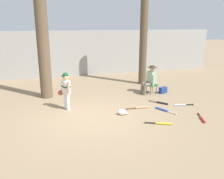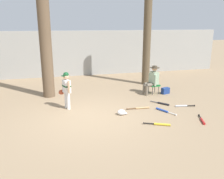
{
  "view_description": "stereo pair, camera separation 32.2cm",
  "coord_description": "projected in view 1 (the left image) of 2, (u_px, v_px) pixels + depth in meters",
  "views": [
    {
      "loc": [
        -1.43,
        -6.9,
        2.9
      ],
      "look_at": [
        0.81,
        0.48,
        0.75
      ],
      "focal_mm": 38.31,
      "sensor_mm": 36.0,
      "label": 1
    },
    {
      "loc": [
        -1.12,
        -6.99,
        2.9
      ],
      "look_at": [
        0.81,
        0.48,
        0.75
      ],
      "focal_mm": 38.31,
      "sensor_mm": 36.0,
      "label": 2
    }
  ],
  "objects": [
    {
      "name": "bat_black_composite",
      "position": [
        161.0,
        103.0,
        8.9
      ],
      "size": [
        0.51,
        0.62,
        0.07
      ],
      "color": "black",
      "rests_on": "ground"
    },
    {
      "name": "bat_red_barrel",
      "position": [
        202.0,
        119.0,
        7.4
      ],
      "size": [
        0.32,
        0.69,
        0.07
      ],
      "color": "red",
      "rests_on": "ground"
    },
    {
      "name": "seated_spectator",
      "position": [
        150.0,
        79.0,
        10.01
      ],
      "size": [
        0.68,
        0.54,
        1.2
      ],
      "color": "#6B6051",
      "rests_on": "ground"
    },
    {
      "name": "handbag_beside_stool",
      "position": [
        163.0,
        90.0,
        10.22
      ],
      "size": [
        0.38,
        0.27,
        0.26
      ],
      "primitive_type": "cube",
      "rotation": [
        0.0,
        0.0,
        0.28
      ],
      "color": "navy",
      "rests_on": "ground"
    },
    {
      "name": "young_ballplayer",
      "position": [
        66.0,
        88.0,
        8.16
      ],
      "size": [
        0.44,
        0.56,
        1.31
      ],
      "color": "white",
      "rests_on": "ground"
    },
    {
      "name": "bat_blue_youth",
      "position": [
        163.0,
        110.0,
        8.18
      ],
      "size": [
        0.41,
        0.77,
        0.07
      ],
      "color": "#2347AD",
      "rests_on": "ground"
    },
    {
      "name": "tree_near_player",
      "position": [
        41.0,
        22.0,
        8.91
      ],
      "size": [
        0.64,
        0.64,
        6.52
      ],
      "color": "brown",
      "rests_on": "ground"
    },
    {
      "name": "tree_behind_spectator",
      "position": [
        144.0,
        34.0,
        11.2
      ],
      "size": [
        0.48,
        0.48,
        5.29
      ],
      "color": "brown",
      "rests_on": "ground"
    },
    {
      "name": "bat_yellow_trainer",
      "position": [
        161.0,
        123.0,
        7.07
      ],
      "size": [
        0.74,
        0.4,
        0.07
      ],
      "color": "yellow",
      "rests_on": "ground"
    },
    {
      "name": "ground_plane",
      "position": [
        92.0,
        118.0,
        7.54
      ],
      "size": [
        60.0,
        60.0,
        0.0
      ],
      "primitive_type": "plane",
      "color": "#937A5B"
    },
    {
      "name": "bat_wood_tan",
      "position": [
        140.0,
        108.0,
        8.4
      ],
      "size": [
        0.82,
        0.1,
        0.07
      ],
      "color": "tan",
      "rests_on": "ground"
    },
    {
      "name": "batting_helmet_white",
      "position": [
        122.0,
        112.0,
        7.83
      ],
      "size": [
        0.32,
        0.25,
        0.19
      ],
      "color": "silver",
      "rests_on": "ground"
    },
    {
      "name": "bat_aluminum_silver",
      "position": [
        181.0,
        105.0,
        8.67
      ],
      "size": [
        0.71,
        0.19,
        0.07
      ],
      "color": "#B7BCC6",
      "rests_on": "ground"
    },
    {
      "name": "folding_stool",
      "position": [
        152.0,
        85.0,
        10.12
      ],
      "size": [
        0.45,
        0.45,
        0.41
      ],
      "color": "#196B2D",
      "rests_on": "ground"
    },
    {
      "name": "concrete_back_wall",
      "position": [
        66.0,
        54.0,
        13.28
      ],
      "size": [
        18.0,
        0.36,
        2.5
      ],
      "primitive_type": "cube",
      "color": "#9E9E99",
      "rests_on": "ground"
    }
  ]
}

